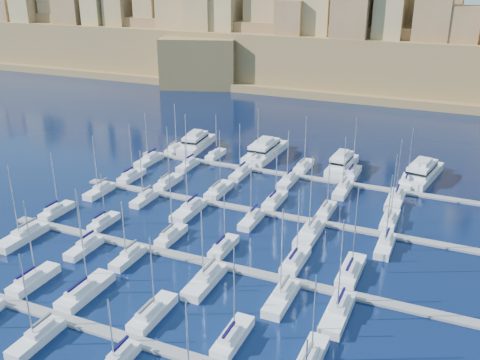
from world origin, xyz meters
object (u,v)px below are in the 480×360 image
at_px(sailboat_4, 233,337).
at_px(motor_yacht_b, 265,150).
at_px(sailboat_2, 85,291).
at_px(motor_yacht_c, 342,163).
at_px(motor_yacht_a, 196,142).
at_px(motor_yacht_d, 422,172).

xyz_separation_m(sailboat_4, motor_yacht_b, (-23.05, 71.33, 0.98)).
bearing_deg(sailboat_4, motor_yacht_b, 107.90).
distance_m(sailboat_2, motor_yacht_c, 72.13).
distance_m(motor_yacht_a, motor_yacht_b, 19.70).
bearing_deg(sailboat_2, motor_yacht_b, 88.62).
height_order(sailboat_2, motor_yacht_b, sailboat_2).
xyz_separation_m(motor_yacht_b, motor_yacht_c, (20.80, -1.97, 0.00)).
height_order(motor_yacht_a, motor_yacht_b, same).
bearing_deg(sailboat_4, sailboat_2, 178.05).
relative_size(motor_yacht_b, motor_yacht_d, 1.03).
bearing_deg(motor_yacht_c, sailboat_2, -108.18).
distance_m(motor_yacht_b, motor_yacht_c, 20.90).
relative_size(sailboat_2, motor_yacht_a, 1.02).
relative_size(sailboat_4, motor_yacht_c, 0.93).
xyz_separation_m(sailboat_2, motor_yacht_c, (22.51, 68.53, 0.95)).
height_order(motor_yacht_a, motor_yacht_d, same).
bearing_deg(motor_yacht_b, sailboat_2, -91.38).
relative_size(sailboat_4, motor_yacht_d, 0.76).
height_order(sailboat_4, motor_yacht_c, sailboat_4).
bearing_deg(motor_yacht_c, sailboat_4, -88.15).
bearing_deg(motor_yacht_c, motor_yacht_a, 179.05).
distance_m(sailboat_4, motor_yacht_c, 69.41).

